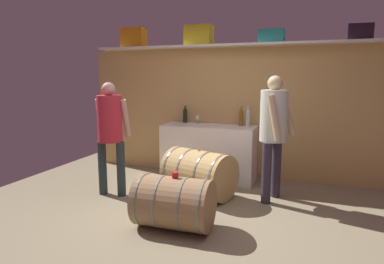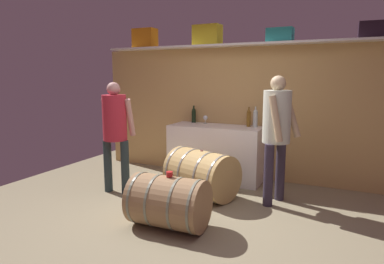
% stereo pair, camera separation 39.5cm
% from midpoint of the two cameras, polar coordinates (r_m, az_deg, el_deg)
% --- Properties ---
extents(ground_plane, '(6.34, 7.41, 0.02)m').
position_cam_midpoint_polar(ground_plane, '(4.41, -0.39, -12.87)').
color(ground_plane, gray).
extents(back_wall_panel, '(5.14, 0.10, 2.13)m').
position_cam_midpoint_polar(back_wall_panel, '(5.62, 5.09, 3.27)').
color(back_wall_panel, tan).
rests_on(back_wall_panel, ground).
extents(high_shelf_board, '(4.73, 0.40, 0.03)m').
position_cam_midpoint_polar(high_shelf_board, '(5.47, 4.86, 14.45)').
color(high_shelf_board, silver).
rests_on(high_shelf_board, back_wall_panel).
extents(toolcase_orange, '(0.41, 0.24, 0.33)m').
position_cam_midpoint_polar(toolcase_orange, '(6.17, -11.73, 15.40)').
color(toolcase_orange, orange).
rests_on(toolcase_orange, high_shelf_board).
extents(toolcase_yellow, '(0.45, 0.27, 0.32)m').
position_cam_midpoint_polar(toolcase_yellow, '(5.66, -0.92, 16.10)').
color(toolcase_yellow, yellow).
rests_on(toolcase_yellow, high_shelf_board).
extents(toolcase_teal, '(0.39, 0.22, 0.21)m').
position_cam_midpoint_polar(toolcase_teal, '(5.36, 11.24, 15.69)').
color(toolcase_teal, '#207C7A').
rests_on(toolcase_teal, high_shelf_board).
extents(toolcase_black, '(0.34, 0.23, 0.22)m').
position_cam_midpoint_polar(toolcase_black, '(5.32, 24.64, 15.17)').
color(toolcase_black, black).
rests_on(toolcase_black, high_shelf_board).
extents(work_cabinet, '(1.50, 0.59, 0.88)m').
position_cam_midpoint_polar(work_cabinet, '(5.48, 0.81, -3.47)').
color(work_cabinet, white).
rests_on(work_cabinet, ground).
extents(wine_bottle_dark, '(0.07, 0.07, 0.29)m').
position_cam_midpoint_polar(wine_bottle_dark, '(5.75, -3.13, 2.89)').
color(wine_bottle_dark, black).
rests_on(wine_bottle_dark, work_cabinet).
extents(wine_bottle_amber, '(0.07, 0.07, 0.31)m').
position_cam_midpoint_polar(wine_bottle_amber, '(5.38, 6.29, 2.49)').
color(wine_bottle_amber, brown).
rests_on(wine_bottle_amber, work_cabinet).
extents(wine_bottle_clear, '(0.07, 0.07, 0.32)m').
position_cam_midpoint_polar(wine_bottle_clear, '(5.33, 7.41, 2.50)').
color(wine_bottle_clear, '#B9C4BE').
rests_on(wine_bottle_clear, work_cabinet).
extents(wine_glass, '(0.08, 0.08, 0.14)m').
position_cam_midpoint_polar(wine_glass, '(5.61, -1.10, 2.41)').
color(wine_glass, white).
rests_on(wine_glass, work_cabinet).
extents(wine_barrel_near, '(0.85, 0.60, 0.59)m').
position_cam_midpoint_polar(wine_barrel_near, '(3.78, -6.15, -11.88)').
color(wine_barrel_near, '#94704B').
rests_on(wine_barrel_near, ground).
extents(wine_barrel_far, '(1.09, 0.92, 0.66)m').
position_cam_midpoint_polar(wine_barrel_far, '(4.72, -1.20, -7.04)').
color(wine_barrel_far, tan).
rests_on(wine_barrel_far, ground).
extents(tasting_cup, '(0.07, 0.07, 0.05)m').
position_cam_midpoint_polar(tasting_cup, '(3.67, -6.00, -7.26)').
color(tasting_cup, red).
rests_on(tasting_cup, wine_barrel_near).
extents(winemaker_pouring, '(0.48, 0.54, 1.68)m').
position_cam_midpoint_polar(winemaker_pouring, '(4.50, 11.31, 1.12)').
color(winemaker_pouring, '#332B3C').
rests_on(winemaker_pouring, ground).
extents(visitor_tasting, '(0.48, 0.39, 1.59)m').
position_cam_midpoint_polar(visitor_tasting, '(4.81, -16.02, 0.80)').
color(visitor_tasting, '#273438').
rests_on(visitor_tasting, ground).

